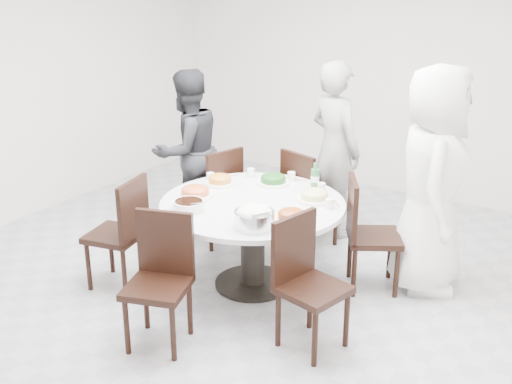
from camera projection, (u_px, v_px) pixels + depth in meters
The scene contains 23 objects.
floor at pixel (258, 295), 5.26m from camera, with size 6.00×6.00×0.01m, color #A7A6AB.
wall_back at pixel (405, 72), 7.13m from camera, with size 6.00×0.01×2.80m, color silver.
wall_left at pixel (3, 87), 6.32m from camera, with size 0.01×6.00×2.80m, color silver.
dining_table at pixel (253, 244), 5.30m from camera, with size 1.50×1.50×0.75m, color silver.
chair_ne at pixel (374, 235), 5.23m from camera, with size 0.42×0.42×0.95m, color black.
chair_n at pixel (311, 198), 6.03m from camera, with size 0.42×0.42×0.95m, color black.
chair_nw at pixel (213, 195), 6.11m from camera, with size 0.42×0.42×0.95m, color black.
chair_sw at pixel (115, 232), 5.28m from camera, with size 0.42×0.42×0.95m, color black.
chair_s at pixel (157, 284), 4.44m from camera, with size 0.42×0.42×0.95m, color black.
chair_se at pixel (313, 286), 4.41m from camera, with size 0.42×0.42×0.95m, color black.
diner_right at pixel (432, 181), 5.11m from camera, with size 0.91×0.59×1.86m, color white.
diner_middle at pixel (335, 149), 6.19m from camera, with size 0.63×0.41×1.72m, color black.
diner_left at pixel (188, 151), 6.34m from camera, with size 0.78×0.61×1.61m, color black.
dish_greens at pixel (273, 180), 5.56m from camera, with size 0.28×0.28×0.07m, color white.
dish_pale at pixel (314, 196), 5.18m from camera, with size 0.28×0.28×0.08m, color white.
dish_orange at pixel (220, 181), 5.55m from camera, with size 0.25×0.25×0.07m, color white.
dish_redbrown at pixel (291, 217), 4.79m from camera, with size 0.26×0.26×0.07m, color white.
dish_tofu at pixel (195, 193), 5.26m from camera, with size 0.29×0.29×0.08m, color white.
rice_bowl at pixel (254, 219), 4.66m from camera, with size 0.29×0.29×0.13m, color silver.
soup_bowl at pixel (189, 205), 4.99m from camera, with size 0.25×0.25×0.08m, color white.
beverage_bottle at pixel (315, 177), 5.38m from camera, with size 0.07×0.07×0.24m, color #2A6935.
tea_cups at pixel (288, 177), 5.63m from camera, with size 0.07×0.07×0.08m, color white.
chopsticks at pixel (290, 179), 5.68m from camera, with size 0.24×0.04×0.01m, color tan, non-canonical shape.
Camera 1 is at (2.53, -3.89, 2.61)m, focal length 45.00 mm.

